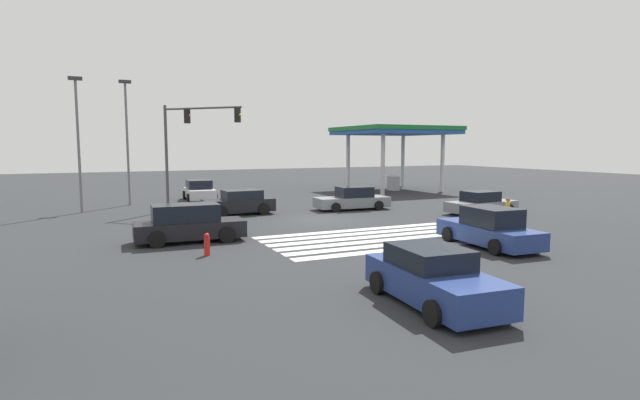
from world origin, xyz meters
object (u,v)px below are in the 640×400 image
object	(u,v)px
street_light_pole_a	(78,132)
fire_hydrant	(207,244)
street_light_pole_b	(127,132)
car_2	(489,229)
car_3	(199,191)
car_1	(433,278)
car_5	(239,203)
pedestrian	(507,212)
car_4	(481,204)
traffic_signal_mast	(187,136)
car_6	(353,199)
car_0	(188,224)

from	to	relation	value
street_light_pole_a	fire_hydrant	distance (m)	16.72
street_light_pole_b	fire_hydrant	size ratio (longest dim) A/B	10.00
car_2	car_3	distance (m)	23.87
car_1	car_5	xyz separation A→B (m)	(0.11, 18.92, 0.01)
pedestrian	fire_hydrant	bearing A→B (deg)	43.65
car_4	fire_hydrant	size ratio (longest dim) A/B	5.30
traffic_signal_mast	car_3	world-z (taller)	traffic_signal_mast
car_1	street_light_pole_a	size ratio (longest dim) A/B	0.55
car_5	street_light_pole_b	bearing A→B (deg)	-56.34
car_4	car_5	size ratio (longest dim) A/B	1.07
car_5	street_light_pole_a	distance (m)	10.82
car_5	car_6	xyz separation A→B (m)	(7.37, -0.76, -0.04)
car_4	traffic_signal_mast	bearing A→B (deg)	150.91
car_2	car_4	distance (m)	10.35
car_6	car_5	bearing A→B (deg)	-1.38
street_light_pole_b	car_6	bearing A→B (deg)	-33.42
car_4	street_light_pole_b	world-z (taller)	street_light_pole_b
traffic_signal_mast	fire_hydrant	distance (m)	13.56
traffic_signal_mast	car_5	xyz separation A→B (m)	(2.61, -2.16, -4.00)
traffic_signal_mast	street_light_pole_b	bearing A→B (deg)	163.35
car_0	car_4	world-z (taller)	car_0
car_1	street_light_pole_a	bearing A→B (deg)	-155.98
traffic_signal_mast	car_4	distance (m)	18.45
car_3	car_4	world-z (taller)	car_3
car_3	car_6	bearing A→B (deg)	42.50
car_4	car_0	bearing A→B (deg)	-177.18
car_2	car_3	bearing A→B (deg)	21.26
car_5	street_light_pole_b	size ratio (longest dim) A/B	0.49
car_5	car_6	bearing A→B (deg)	171.84
car_4	car_5	world-z (taller)	car_5
car_0	car_2	distance (m)	12.68
traffic_signal_mast	street_light_pole_a	size ratio (longest dim) A/B	0.80
car_6	car_0	bearing A→B (deg)	34.57
traffic_signal_mast	car_1	xyz separation A→B (m)	(2.50, -21.07, -4.02)
car_2	car_0	bearing A→B (deg)	64.11
car_4	pedestrian	bearing A→B (deg)	-122.77
car_3	car_4	xyz separation A→B (m)	(14.07, -14.92, -0.10)
fire_hydrant	car_1	bearing A→B (deg)	-63.61
car_3	street_light_pole_b	xyz separation A→B (m)	(-5.07, -1.12, 4.37)
street_light_pole_b	car_1	bearing A→B (deg)	-78.25
car_4	street_light_pole_a	xyz separation A→B (m)	(-22.14, 10.81, 4.32)
traffic_signal_mast	street_light_pole_a	world-z (taller)	street_light_pole_a
car_4	street_light_pole_a	size ratio (longest dim) A/B	0.55
street_light_pole_b	fire_hydrant	xyz separation A→B (m)	(1.45, -18.46, -4.68)
car_3	car_2	bearing A→B (deg)	20.91
car_1	pedestrian	xyz separation A→B (m)	(10.61, 7.94, 0.19)
street_light_pole_b	pedestrian	bearing A→B (deg)	-49.31
car_0	car_4	size ratio (longest dim) A/B	1.03
car_1	car_3	bearing A→B (deg)	-174.78
car_6	pedestrian	world-z (taller)	pedestrian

